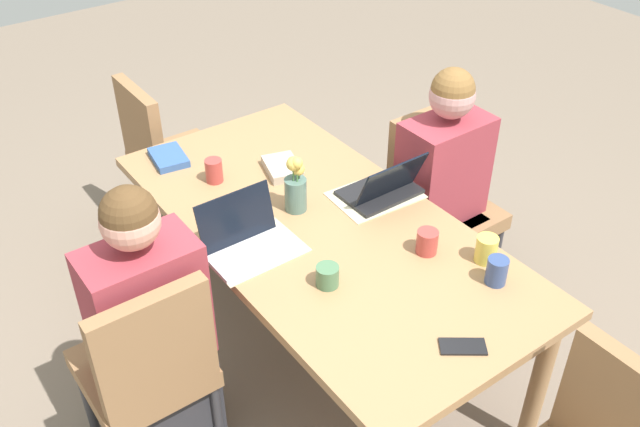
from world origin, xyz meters
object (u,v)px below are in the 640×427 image
(coffee_mug_near_right, at_px, (427,242))
(book_red_cover, at_px, (169,157))
(coffee_mug_near_left, at_px, (497,271))
(person_far_left_near, at_px, (153,340))
(coffee_mug_centre_left, at_px, (214,171))
(flower_vase, at_px, (296,186))
(coffee_mug_far_left, at_px, (486,249))
(person_near_left_mid, at_px, (439,200))
(coffee_mug_centre_right, at_px, (327,276))
(chair_near_left_mid, at_px, (437,194))
(chair_head_right_right_near, at_px, (166,152))
(laptop_far_left_near, at_px, (245,240))
(laptop_near_left_mid, at_px, (383,188))
(book_blue_cover, at_px, (282,168))
(phone_black, at_px, (463,346))
(chair_far_left_near, at_px, (148,364))
(dining_table, at_px, (320,239))

(coffee_mug_near_right, xyz_separation_m, book_red_cover, (1.17, 0.50, -0.03))
(coffee_mug_near_left, bearing_deg, person_far_left_near, 57.57)
(coffee_mug_near_right, relative_size, coffee_mug_centre_left, 0.90)
(coffee_mug_near_right, bearing_deg, flower_vase, 24.86)
(coffee_mug_far_left, bearing_deg, person_near_left_mid, -31.87)
(coffee_mug_near_left, distance_m, coffee_mug_centre_right, 0.60)
(chair_near_left_mid, relative_size, chair_head_right_right_near, 1.00)
(person_far_left_near, height_order, coffee_mug_near_right, person_far_left_near)
(laptop_far_left_near, distance_m, coffee_mug_far_left, 0.90)
(laptop_near_left_mid, bearing_deg, book_blue_cover, 29.41)
(laptop_near_left_mid, relative_size, coffee_mug_far_left, 3.05)
(coffee_mug_near_right, relative_size, book_red_cover, 0.47)
(laptop_far_left_near, distance_m, coffee_mug_near_right, 0.68)
(person_near_left_mid, height_order, flower_vase, person_near_left_mid)
(coffee_mug_centre_left, xyz_separation_m, coffee_mug_centre_right, (-0.83, 0.01, -0.01))
(person_near_left_mid, distance_m, phone_black, 1.16)
(person_near_left_mid, xyz_separation_m, laptop_far_left_near, (-0.02, 1.06, 0.26))
(chair_near_left_mid, height_order, flower_vase, flower_vase)
(person_near_left_mid, height_order, coffee_mug_centre_left, person_near_left_mid)
(laptop_near_left_mid, xyz_separation_m, coffee_mug_far_left, (-0.54, -0.04, 0.01))
(chair_far_left_near, height_order, coffee_mug_near_left, chair_far_left_near)
(person_far_left_near, distance_m, coffee_mug_near_right, 1.08)
(coffee_mug_far_left, bearing_deg, book_red_cover, 25.47)
(person_far_left_near, xyz_separation_m, person_near_left_mid, (0.03, -1.48, 0.00))
(coffee_mug_centre_right, xyz_separation_m, coffee_mug_far_left, (-0.24, -0.55, 0.01))
(flower_vase, xyz_separation_m, coffee_mug_near_right, (-0.52, -0.24, -0.07))
(flower_vase, height_order, phone_black, flower_vase)
(chair_near_left_mid, distance_m, person_near_left_mid, 0.10)
(dining_table, xyz_separation_m, chair_far_left_near, (-0.06, 0.81, -0.16))
(coffee_mug_near_left, xyz_separation_m, book_red_cover, (1.44, 0.58, -0.04))
(person_far_left_near, distance_m, laptop_near_left_mid, 1.10)
(chair_far_left_near, xyz_separation_m, laptop_far_left_near, (0.09, -0.48, 0.29))
(person_far_left_near, distance_m, phone_black, 1.12)
(person_far_left_near, relative_size, chair_near_left_mid, 1.33)
(person_far_left_near, height_order, chair_near_left_mid, person_far_left_near)
(laptop_far_left_near, relative_size, book_blue_cover, 1.60)
(coffee_mug_near_left, xyz_separation_m, coffee_mug_far_left, (0.11, -0.06, 0.00))
(coffee_mug_centre_left, xyz_separation_m, book_blue_cover, (-0.11, -0.28, -0.03))
(dining_table, bearing_deg, flower_vase, 7.97)
(chair_near_left_mid, relative_size, phone_black, 6.00)
(person_far_left_near, bearing_deg, coffee_mug_near_left, -122.43)
(chair_head_right_right_near, bearing_deg, person_far_left_near, 152.38)
(laptop_near_left_mid, height_order, coffee_mug_near_right, laptop_near_left_mid)
(coffee_mug_centre_left, relative_size, coffee_mug_far_left, 1.00)
(coffee_mug_near_right, bearing_deg, coffee_mug_near_left, -163.39)
(laptop_near_left_mid, distance_m, book_red_cover, 0.99)
(chair_far_left_near, relative_size, coffee_mug_far_left, 8.57)
(person_far_left_near, xyz_separation_m, coffee_mug_far_left, (-0.56, -1.11, 0.27))
(coffee_mug_centre_left, height_order, book_blue_cover, coffee_mug_centre_left)
(chair_head_right_right_near, relative_size, coffee_mug_centre_left, 8.60)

